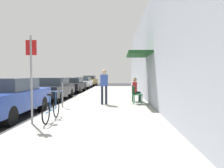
% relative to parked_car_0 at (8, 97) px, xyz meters
% --- Properties ---
extents(ground_plane, '(60.00, 60.00, 0.00)m').
position_rel_parked_car_0_xyz_m(ground_plane, '(1.10, 1.12, -0.75)').
color(ground_plane, '#2D2D30').
extents(sidewalk_slab, '(4.50, 32.00, 0.12)m').
position_rel_parked_car_0_xyz_m(sidewalk_slab, '(3.35, 3.12, -0.69)').
color(sidewalk_slab, '#9E9B93').
rests_on(sidewalk_slab, ground_plane).
extents(building_facade, '(1.40, 32.00, 5.40)m').
position_rel_parked_car_0_xyz_m(building_facade, '(5.75, 3.12, 1.94)').
color(building_facade, '#999EA8').
rests_on(building_facade, ground_plane).
extents(parked_car_0, '(1.80, 4.40, 1.45)m').
position_rel_parked_car_0_xyz_m(parked_car_0, '(0.00, 0.00, 0.00)').
color(parked_car_0, navy).
rests_on(parked_car_0, ground_plane).
extents(parked_car_1, '(1.80, 4.40, 1.39)m').
position_rel_parked_car_0_xyz_m(parked_car_1, '(0.00, 5.39, -0.03)').
color(parked_car_1, black).
rests_on(parked_car_1, ground_plane).
extents(parked_car_2, '(1.80, 4.40, 1.31)m').
position_rel_parked_car_0_xyz_m(parked_car_2, '(-0.00, 11.01, -0.06)').
color(parked_car_2, black).
rests_on(parked_car_2, ground_plane).
extents(parked_car_3, '(1.80, 4.40, 1.29)m').
position_rel_parked_car_0_xyz_m(parked_car_3, '(0.00, 16.48, -0.07)').
color(parked_car_3, silver).
rests_on(parked_car_3, ground_plane).
extents(parked_car_4, '(1.80, 4.40, 1.43)m').
position_rel_parked_car_0_xyz_m(parked_car_4, '(0.00, 22.17, -0.01)').
color(parked_car_4, '#A58433').
rests_on(parked_car_4, ground_plane).
extents(parking_meter, '(0.12, 0.10, 1.32)m').
position_rel_parked_car_0_xyz_m(parking_meter, '(1.55, 1.76, 0.13)').
color(parking_meter, slate).
rests_on(parking_meter, sidewalk_slab).
extents(street_sign, '(0.32, 0.06, 2.60)m').
position_rel_parked_car_0_xyz_m(street_sign, '(1.50, -1.49, 0.89)').
color(street_sign, gray).
rests_on(street_sign, sidewalk_slab).
extents(bicycle_0, '(0.46, 1.71, 0.90)m').
position_rel_parked_car_0_xyz_m(bicycle_0, '(1.94, -1.03, -0.27)').
color(bicycle_0, black).
rests_on(bicycle_0, sidewalk_slab).
extents(cafe_chair_0, '(0.53, 0.53, 0.87)m').
position_rel_parked_car_0_xyz_m(cafe_chair_0, '(4.94, 2.96, -0.13)').
color(cafe_chair_0, '#14592D').
rests_on(cafe_chair_0, sidewalk_slab).
extents(cafe_chair_1, '(0.50, 0.50, 0.87)m').
position_rel_parked_car_0_xyz_m(cafe_chair_1, '(4.93, 3.92, -0.13)').
color(cafe_chair_1, '#14592D').
rests_on(cafe_chair_1, sidewalk_slab).
extents(seated_patron_1, '(0.47, 0.41, 1.29)m').
position_rel_parked_car_0_xyz_m(seated_patron_1, '(4.99, 3.91, 0.06)').
color(seated_patron_1, '#232838').
rests_on(seated_patron_1, sidewalk_slab).
extents(pedestrian_standing, '(0.36, 0.22, 1.70)m').
position_rel_parked_car_0_xyz_m(pedestrian_standing, '(3.35, 2.70, 0.37)').
color(pedestrian_standing, '#232838').
rests_on(pedestrian_standing, sidewalk_slab).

